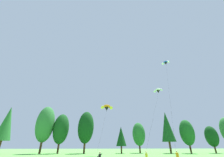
{
  "coord_description": "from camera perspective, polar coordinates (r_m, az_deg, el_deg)",
  "views": [
    {
      "loc": [
        -3.96,
        1.34,
        2.36
      ],
      "look_at": [
        -2.4,
        25.01,
        13.81
      ],
      "focal_mm": 22.26,
      "sensor_mm": 36.0,
      "label": 1
    }
  ],
  "objects": [
    {
      "name": "treeline_tree_e",
      "position": [
        51.37,
        -10.68,
        -19.03
      ],
      "size": [
        5.37,
        5.37,
        13.23
      ],
      "color": "#472D19",
      "rests_on": "ground_plane"
    },
    {
      "name": "treeline_tree_h",
      "position": [
        54.6,
        21.61,
        -17.82
      ],
      "size": [
        4.52,
        4.52,
        13.27
      ],
      "color": "#472D19",
      "rests_on": "ground_plane"
    },
    {
      "name": "treeline_tree_f",
      "position": [
        50.5,
        3.76,
        -22.59
      ],
      "size": [
        3.39,
        3.39,
        8.16
      ],
      "color": "#472D19",
      "rests_on": "ground_plane"
    },
    {
      "name": "kite_flyer_far",
      "position": [
        24.12,
        25.3,
        -26.89
      ],
      "size": [
        0.29,
        0.59,
        1.69
      ],
      "color": "navy",
      "rests_on": "ground_plane"
    },
    {
      "name": "treeline_tree_g",
      "position": [
        54.77,
        10.93,
        -21.5
      ],
      "size": [
        4.49,
        4.49,
        9.96
      ],
      "color": "#472D19",
      "rests_on": "ground_plane"
    },
    {
      "name": "parafoil_kite_high_orange",
      "position": [
        41.11,
        -2.17,
        -11.84
      ],
      "size": [
        3.76,
        21.54,
        11.58
      ],
      "color": "orange"
    },
    {
      "name": "kite_flyer_mid",
      "position": [
        21.08,
        14.02,
        -28.84
      ],
      "size": [
        0.28,
        0.58,
        1.69
      ],
      "color": "navy",
      "rests_on": "ground_plane"
    },
    {
      "name": "treeline_tree_d",
      "position": [
        53.04,
        -20.2,
        -18.81
      ],
      "size": [
        5.12,
        5.12,
        12.29
      ],
      "color": "#472D19",
      "rests_on": "ground_plane"
    },
    {
      "name": "parafoil_kite_mid_white",
      "position": [
        35.58,
        18.4,
        -4.73
      ],
      "size": [
        8.68,
        11.68,
        13.7
      ],
      "color": "white"
    },
    {
      "name": "treeline_tree_b",
      "position": [
        58.72,
        -37.24,
        -14.33
      ],
      "size": [
        4.74,
        4.74,
        14.28
      ],
      "color": "#472D19",
      "rests_on": "ground_plane"
    },
    {
      "name": "treeline_tree_c",
      "position": [
        53.72,
        -25.74,
        -16.44
      ],
      "size": [
        5.74,
        5.74,
        14.6
      ],
      "color": "#472D19",
      "rests_on": "ground_plane"
    },
    {
      "name": "treeline_tree_i",
      "position": [
        56.91,
        28.4,
        -18.88
      ],
      "size": [
        4.63,
        4.63,
        10.5
      ],
      "color": "#472D19",
      "rests_on": "ground_plane"
    },
    {
      "name": "parafoil_kite_far_blue_white",
      "position": [
        45.44,
        21.19,
        6.02
      ],
      "size": [
        9.32,
        14.24,
        24.41
      ],
      "color": "blue"
    },
    {
      "name": "treeline_tree_j",
      "position": [
        62.74,
        35.7,
        -18.72
      ],
      "size": [
        4.12,
        4.12,
        8.58
      ],
      "color": "#472D19",
      "rests_on": "ground_plane"
    }
  ]
}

